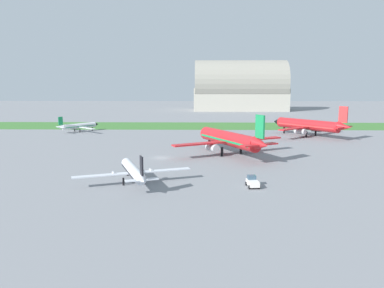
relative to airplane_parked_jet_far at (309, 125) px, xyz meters
The scene contains 8 objects.
ground_plane 62.64m from the airplane_parked_jet_far, 140.71° to the right, with size 600.00×600.00×0.00m, color gray.
grass_taxiway_strip 58.08m from the airplane_parked_jet_far, 146.62° to the left, with size 360.00×28.00×0.08m, color #3D7533.
airplane_parked_jet_far is the anchor object (origin of this frame).
airplane_midfield_jet 46.45m from the airplane_parked_jet_far, 131.59° to the right, with size 29.90×29.83×11.55m.
airplane_taxiing_turboprop 86.70m from the airplane_parked_jet_far, behind, with size 16.99×15.26×6.37m.
airplane_foreground_turboprop 82.03m from the airplane_parked_jet_far, 128.66° to the right, with size 21.39×18.52×6.70m.
pushback_tug_near_gate 72.03m from the airplane_parked_jet_far, 113.77° to the right, with size 2.36×3.76×1.95m.
hangar_distant 129.52m from the airplane_parked_jet_far, 94.97° to the left, with size 63.27×32.12×34.18m.
Camera 1 is at (9.71, -92.61, 18.84)m, focal length 34.82 mm.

